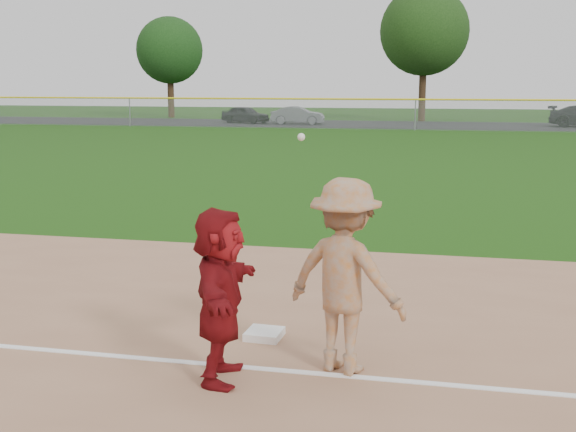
% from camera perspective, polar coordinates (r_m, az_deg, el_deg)
% --- Properties ---
extents(ground, '(160.00, 160.00, 0.00)m').
position_cam_1_polar(ground, '(8.85, -2.12, -10.06)').
color(ground, '#1A460D').
rests_on(ground, ground).
extents(foul_line, '(60.00, 0.10, 0.01)m').
position_cam_1_polar(foul_line, '(8.12, -3.57, -11.82)').
color(foul_line, white).
rests_on(foul_line, infield_dirt).
extents(parking_asphalt, '(120.00, 10.00, 0.01)m').
position_cam_1_polar(parking_asphalt, '(54.14, 10.27, 7.09)').
color(parking_asphalt, black).
rests_on(parking_asphalt, ground).
extents(first_base, '(0.44, 0.44, 0.10)m').
position_cam_1_polar(first_base, '(8.98, -1.88, -9.30)').
color(first_base, white).
rests_on(first_base, infield_dirt).
extents(base_runner, '(0.77, 1.77, 1.85)m').
position_cam_1_polar(base_runner, '(7.54, -5.38, -6.24)').
color(base_runner, maroon).
rests_on(base_runner, infield_dirt).
extents(car_left, '(4.14, 2.87, 1.31)m').
position_cam_1_polar(car_left, '(55.71, -3.39, 8.01)').
color(car_left, black).
rests_on(car_left, parking_asphalt).
extents(car_mid, '(4.06, 1.70, 1.31)m').
position_cam_1_polar(car_mid, '(54.35, 0.77, 7.96)').
color(car_mid, slate).
rests_on(car_mid, parking_asphalt).
extents(first_base_play, '(1.55, 1.20, 2.54)m').
position_cam_1_polar(first_base_play, '(7.74, 4.56, -4.76)').
color(first_base_play, gray).
rests_on(first_base_play, infield_dirt).
extents(outfield_fence, '(110.00, 0.12, 110.00)m').
position_cam_1_polar(outfield_fence, '(48.07, 10.06, 9.02)').
color(outfield_fence, '#999EA0').
rests_on(outfield_fence, ground).
extents(tree_1, '(5.80, 5.80, 8.75)m').
position_cam_1_polar(tree_1, '(65.66, -9.34, 12.78)').
color(tree_1, '#322012').
rests_on(tree_1, ground).
extents(tree_2, '(7.00, 7.00, 10.58)m').
position_cam_1_polar(tree_2, '(59.68, 10.72, 14.16)').
color(tree_2, '#312011').
rests_on(tree_2, ground).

